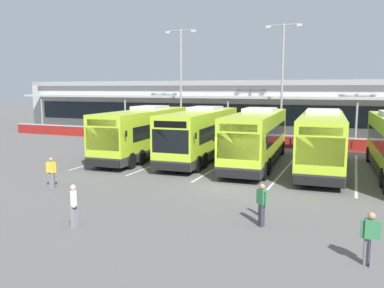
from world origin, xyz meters
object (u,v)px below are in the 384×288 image
(pedestrian_child, at_px, (260,203))
(lamp_post_centre, at_px, (282,76))
(coach_bus_centre, at_px, (257,138))
(pedestrian_near_bin, at_px, (370,237))
(coach_bus_leftmost, at_px, (145,133))
(coach_bus_right_centre, at_px, (322,141))
(pedestrian_approaching_bus, at_px, (262,203))
(pedestrian_with_handbag, at_px, (74,204))
(coach_bus_left_centre, at_px, (201,135))
(lamp_post_west, at_px, (181,77))
(pedestrian_in_dark_coat, at_px, (52,172))

(pedestrian_child, relative_size, lamp_post_centre, 0.09)
(coach_bus_centre, xyz_separation_m, pedestrian_near_bin, (6.65, -14.18, -0.91))
(coach_bus_leftmost, relative_size, pedestrian_near_bin, 7.58)
(coach_bus_right_centre, relative_size, pedestrian_approaching_bus, 7.58)
(coach_bus_leftmost, bearing_deg, pedestrian_with_handbag, -70.78)
(coach_bus_left_centre, xyz_separation_m, pedestrian_child, (6.90, -11.26, -1.24))
(pedestrian_approaching_bus, bearing_deg, coach_bus_right_centre, 84.31)
(pedestrian_with_handbag, bearing_deg, lamp_post_west, 105.35)
(coach_bus_leftmost, height_order, lamp_post_centre, lamp_post_centre)
(coach_bus_right_centre, relative_size, pedestrian_near_bin, 7.58)
(pedestrian_in_dark_coat, bearing_deg, coach_bus_left_centre, 69.60)
(coach_bus_centre, xyz_separation_m, coach_bus_right_centre, (4.19, -0.10, 0.00))
(pedestrian_approaching_bus, distance_m, lamp_post_centre, 24.12)
(coach_bus_leftmost, distance_m, coach_bus_left_centre, 4.37)
(coach_bus_right_centre, bearing_deg, pedestrian_in_dark_coat, -140.10)
(coach_bus_centre, height_order, coach_bus_right_centre, same)
(coach_bus_leftmost, distance_m, pedestrian_with_handbag, 15.51)
(coach_bus_leftmost, xyz_separation_m, pedestrian_in_dark_coat, (0.26, -10.37, -0.91))
(coach_bus_left_centre, bearing_deg, coach_bus_centre, -5.65)
(coach_bus_right_centre, bearing_deg, lamp_post_centre, 111.81)
(coach_bus_centre, relative_size, lamp_post_centre, 1.12)
(pedestrian_approaching_bus, bearing_deg, pedestrian_child, 105.05)
(pedestrian_near_bin, xyz_separation_m, lamp_post_centre, (-7.00, 25.44, 5.42))
(lamp_post_west, bearing_deg, pedestrian_in_dark_coat, -84.08)
(pedestrian_in_dark_coat, distance_m, pedestrian_near_bin, 15.38)
(coach_bus_leftmost, relative_size, coach_bus_left_centre, 1.00)
(coach_bus_left_centre, height_order, lamp_post_west, lamp_post_west)
(pedestrian_with_handbag, bearing_deg, pedestrian_in_dark_coat, 138.75)
(pedestrian_in_dark_coat, height_order, lamp_post_west, lamp_post_west)
(coach_bus_centre, xyz_separation_m, pedestrian_with_handbag, (-3.45, -14.78, -0.93))
(coach_bus_left_centre, relative_size, pedestrian_approaching_bus, 7.58)
(pedestrian_child, distance_m, pedestrian_near_bin, 5.19)
(coach_bus_centre, xyz_separation_m, lamp_post_centre, (-0.35, 11.25, 4.50))
(coach_bus_leftmost, height_order, coach_bus_left_centre, same)
(pedestrian_approaching_bus, bearing_deg, coach_bus_centre, 104.06)
(coach_bus_left_centre, height_order, pedestrian_near_bin, coach_bus_left_centre)
(coach_bus_left_centre, bearing_deg, lamp_post_centre, 70.39)
(coach_bus_centre, distance_m, pedestrian_with_handbag, 15.20)
(pedestrian_child, bearing_deg, pedestrian_approaching_bus, -74.95)
(pedestrian_in_dark_coat, relative_size, pedestrian_near_bin, 1.00)
(pedestrian_near_bin, bearing_deg, lamp_post_west, 124.31)
(coach_bus_leftmost, xyz_separation_m, pedestrian_approaching_bus, (11.55, -11.84, -0.91))
(pedestrian_near_bin, distance_m, pedestrian_approaching_bus, 4.25)
(pedestrian_child, xyz_separation_m, pedestrian_approaching_bus, (0.31, -1.16, 0.33))
(pedestrian_child, xyz_separation_m, lamp_post_centre, (-3.04, 22.10, 5.75))
(coach_bus_centre, relative_size, pedestrian_approaching_bus, 7.58)
(coach_bus_left_centre, height_order, pedestrian_approaching_bus, coach_bus_left_centre)
(pedestrian_with_handbag, relative_size, pedestrian_near_bin, 1.00)
(coach_bus_right_centre, height_order, lamp_post_centre, lamp_post_centre)
(pedestrian_approaching_bus, relative_size, lamp_post_centre, 0.15)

